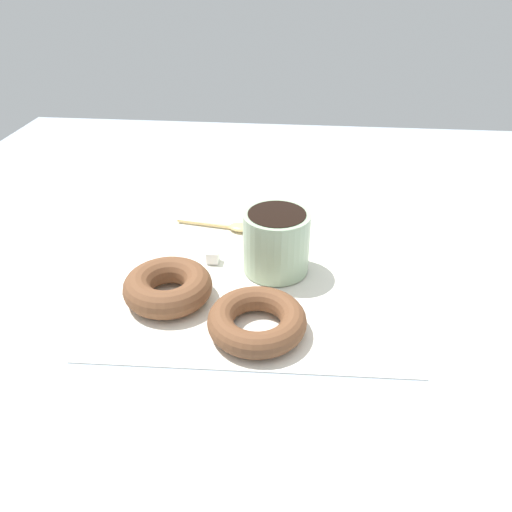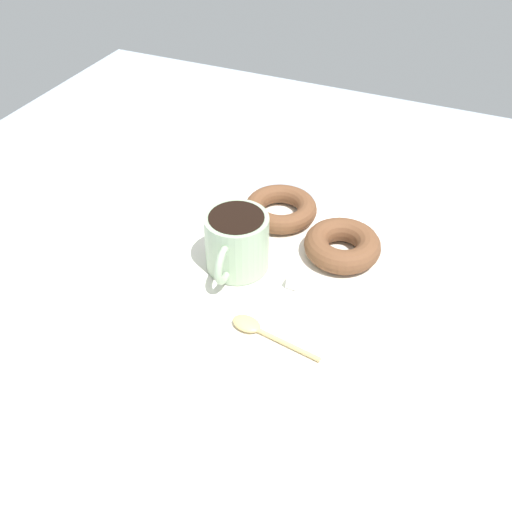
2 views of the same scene
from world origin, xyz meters
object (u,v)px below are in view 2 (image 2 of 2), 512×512
(donut_near_cup, at_px, (284,209))
(sugar_cube, at_px, (294,281))
(donut_far, at_px, (342,245))
(spoon, at_px, (257,329))
(coffee_cup, at_px, (236,242))

(donut_near_cup, distance_m, sugar_cube, 0.15)
(sugar_cube, bearing_deg, donut_far, 155.70)
(donut_near_cup, bearing_deg, donut_far, 65.07)
(donut_near_cup, xyz_separation_m, spoon, (0.22, 0.05, -0.01))
(donut_near_cup, height_order, sugar_cube, donut_near_cup)
(donut_far, distance_m, sugar_cube, 0.09)
(coffee_cup, relative_size, donut_near_cup, 1.07)
(donut_near_cup, distance_m, donut_far, 0.11)
(donut_far, relative_size, spoon, 0.88)
(coffee_cup, bearing_deg, donut_far, 122.66)
(coffee_cup, relative_size, sugar_cube, 7.28)
(spoon, relative_size, sugar_cube, 7.51)
(donut_far, bearing_deg, donut_near_cup, -114.93)
(donut_near_cup, height_order, donut_far, donut_far)
(coffee_cup, bearing_deg, sugar_cube, 85.49)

